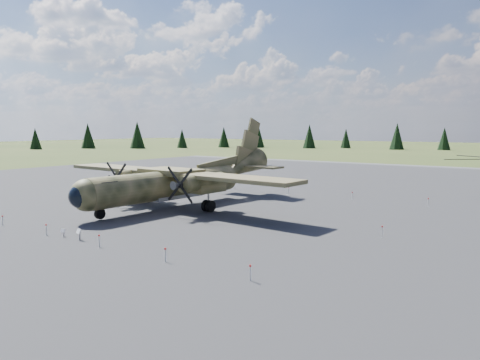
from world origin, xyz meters
The scene contains 7 objects.
ground centered at (0.00, 0.00, 0.00)m, with size 500.00×500.00×0.00m, color #4B5224.
apron centered at (0.00, 10.00, 0.00)m, with size 120.00×120.00×0.04m, color #5B5B60.
transport_plane centered at (-4.85, 1.92, 2.77)m, with size 29.32×26.59×9.66m.
info_placard_left centered at (-2.60, -13.05, 0.41)m, with size 0.40×0.19×0.62m.
info_placard_right centered at (-0.88, -12.96, 0.54)m, with size 0.55×0.33×0.81m.
barrier_fence centered at (-0.46, -0.08, 0.51)m, with size 33.12×29.62×0.85m.
treeline centered at (9.13, 6.26, 4.80)m, with size 302.63×302.33×10.99m.
Camera 1 is at (26.94, -33.08, 7.86)m, focal length 35.00 mm.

